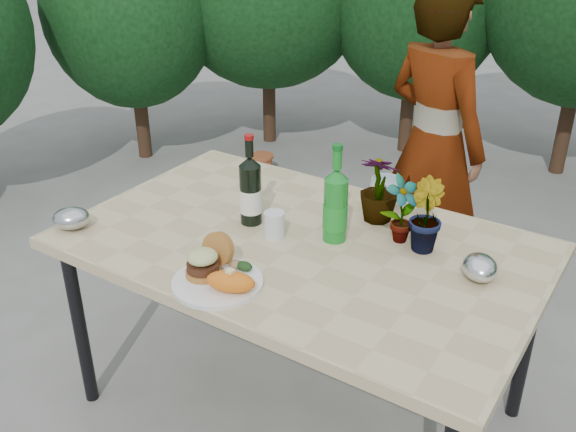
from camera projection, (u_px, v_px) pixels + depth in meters
The scene contains 18 objects.
ground at pixel (299, 405), 2.55m from camera, with size 80.00×80.00×0.00m, color slate.
patio_table at pixel (301, 255), 2.23m from camera, with size 1.60×1.00×0.75m.
shrub_hedge at pixel (501, 28), 3.28m from camera, with size 6.87×5.23×2.40m.
dinner_plate at pixel (218, 283), 1.96m from camera, with size 0.28×0.28×0.01m, color white.
burger_stack at pixel (207, 260), 1.97m from camera, with size 0.11×0.16×0.11m.
sweet_potato at pixel (231, 282), 1.89m from camera, with size 0.15×0.08×0.06m, color orange.
grilled_veg at pixel (240, 265), 2.01m from camera, with size 0.08×0.05×0.03m.
wine_bottle at pixel (251, 191), 2.27m from camera, with size 0.08×0.08×0.33m.
sparkling_water at pixel (335, 206), 2.16m from camera, with size 0.08×0.08×0.35m.
plastic_cup at pixel (274, 225), 2.21m from camera, with size 0.07×0.07×0.10m, color silver.
seedling_left at pixel (402, 210), 2.15m from camera, with size 0.13×0.09×0.24m, color #285E20.
seedling_mid at pixel (424, 215), 2.11m from camera, with size 0.13×0.11×0.25m, color #275C1F.
seedling_right at pixel (379, 188), 2.29m from camera, with size 0.14×0.14×0.25m, color #2A5B1F.
blue_bowl at pixel (386, 190), 2.46m from camera, with size 0.12×0.12×0.10m, color silver.
foil_packet_left at pixel (71, 218), 2.27m from camera, with size 0.13×0.11×0.08m, color #ACAFB3.
foil_packet_right at pixel (480, 267), 1.98m from camera, with size 0.13×0.11×0.08m, color silver.
person at pixel (434, 144), 3.00m from camera, with size 0.55×0.36×1.52m, color #8D6346.
terracotta_pot at pixel (262, 164), 4.58m from camera, with size 0.17×0.17×0.14m.
Camera 1 is at (1.01, -1.63, 1.83)m, focal length 40.00 mm.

